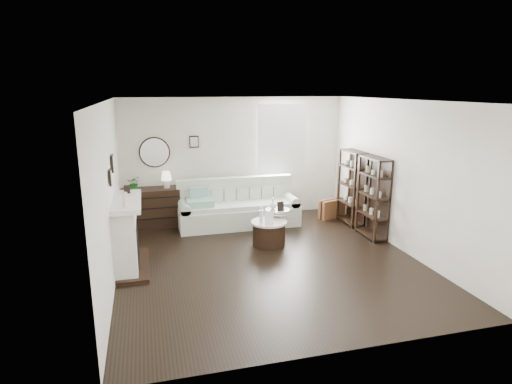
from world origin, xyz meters
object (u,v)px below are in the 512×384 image
object	(u,v)px
drum_table	(269,233)
pedestal_table	(277,212)
sofa	(238,210)
dresser	(151,207)

from	to	relation	value
drum_table	pedestal_table	distance (m)	0.52
sofa	pedestal_table	xyz separation A→B (m)	(0.56, -1.05, 0.21)
pedestal_table	dresser	bearing A→B (deg)	148.82
sofa	pedestal_table	bearing A→B (deg)	-61.82
dresser	pedestal_table	distance (m)	2.79
sofa	pedestal_table	distance (m)	1.21
dresser	drum_table	xyz separation A→B (m)	(2.12, -1.77, -0.17)
sofa	drum_table	world-z (taller)	sofa
drum_table	dresser	bearing A→B (deg)	140.15
pedestal_table	sofa	bearing A→B (deg)	118.18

